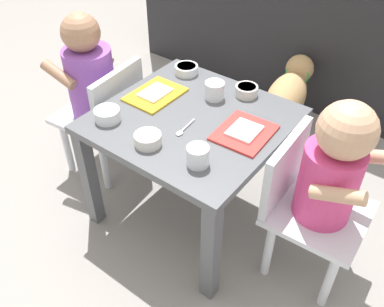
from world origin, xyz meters
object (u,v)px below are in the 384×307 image
(dining_table, at_px, (192,135))
(seated_child_right, at_px, (327,175))
(cereal_bowl_left_side, at_px, (148,139))
(food_tray_left, at_px, (155,94))
(water_cup_right, at_px, (198,157))
(seated_child_left, at_px, (93,82))
(food_tray_right, at_px, (244,132))
(spoon_by_left_tray, at_px, (184,129))
(dog, at_px, (288,94))
(veggie_bowl_near, at_px, (107,114))
(water_cup_left, at_px, (215,91))
(veggie_bowl_far, at_px, (186,69))
(cereal_bowl_right_side, at_px, (246,90))

(dining_table, distance_m, seated_child_right, 0.46)
(dining_table, bearing_deg, cereal_bowl_left_side, -96.10)
(food_tray_left, bearing_deg, water_cup_right, -31.05)
(dining_table, height_order, seated_child_left, seated_child_left)
(food_tray_right, distance_m, water_cup_right, 0.20)
(water_cup_right, distance_m, spoon_by_left_tray, 0.17)
(dog, bearing_deg, food_tray_left, -109.32)
(dog, relative_size, food_tray_right, 2.46)
(seated_child_right, bearing_deg, food_tray_right, -179.94)
(water_cup_right, bearing_deg, veggie_bowl_near, -179.65)
(water_cup_left, height_order, veggie_bowl_near, water_cup_left)
(cereal_bowl_left_side, xyz_separation_m, veggie_bowl_far, (-0.17, 0.40, -0.00))
(dining_table, height_order, veggie_bowl_far, veggie_bowl_far)
(food_tray_left, distance_m, veggie_bowl_near, 0.20)
(spoon_by_left_tray, bearing_deg, seated_child_right, 12.53)
(dining_table, relative_size, cereal_bowl_left_side, 7.13)
(seated_child_right, distance_m, dog, 0.78)
(water_cup_left, height_order, veggie_bowl_far, water_cup_left)
(food_tray_right, relative_size, spoon_by_left_tray, 1.89)
(cereal_bowl_left_side, xyz_separation_m, cereal_bowl_right_side, (0.09, 0.41, -0.00))
(water_cup_right, relative_size, veggie_bowl_near, 0.78)
(food_tray_left, bearing_deg, food_tray_right, 0.00)
(water_cup_left, distance_m, spoon_by_left_tray, 0.21)
(seated_child_right, relative_size, dog, 1.41)
(veggie_bowl_near, bearing_deg, spoon_by_left_tray, 25.01)
(veggie_bowl_near, bearing_deg, veggie_bowl_far, 87.52)
(cereal_bowl_right_side, height_order, spoon_by_left_tray, cereal_bowl_right_side)
(food_tray_left, bearing_deg, seated_child_left, -170.91)
(cereal_bowl_left_side, bearing_deg, cereal_bowl_right_side, 77.71)
(seated_child_right, xyz_separation_m, water_cup_right, (-0.30, -0.20, 0.05))
(seated_child_left, xyz_separation_m, food_tray_left, (0.27, 0.04, 0.03))
(seated_child_left, height_order, veggie_bowl_far, seated_child_left)
(water_cup_right, distance_m, cereal_bowl_right_side, 0.40)
(dining_table, distance_m, water_cup_left, 0.17)
(dog, bearing_deg, veggie_bowl_near, -106.48)
(seated_child_right, distance_m, water_cup_left, 0.48)
(food_tray_right, distance_m, water_cup_left, 0.22)
(food_tray_left, xyz_separation_m, water_cup_left, (0.17, 0.11, 0.02))
(dog, relative_size, spoon_by_left_tray, 4.66)
(veggie_bowl_near, relative_size, spoon_by_left_tray, 0.83)
(seated_child_left, relative_size, cereal_bowl_left_side, 8.28)
(cereal_bowl_left_side, distance_m, veggie_bowl_far, 0.43)
(dog, bearing_deg, water_cup_right, -82.50)
(water_cup_left, relative_size, veggie_bowl_far, 0.78)
(cereal_bowl_right_side, bearing_deg, seated_child_right, -26.57)
(cereal_bowl_right_side, height_order, veggie_bowl_far, cereal_bowl_right_side)
(cereal_bowl_left_side, height_order, veggie_bowl_far, cereal_bowl_left_side)
(dog, xyz_separation_m, veggie_bowl_near, (-0.25, -0.83, 0.25))
(dining_table, bearing_deg, water_cup_left, 93.55)
(dog, relative_size, cereal_bowl_right_side, 5.99)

